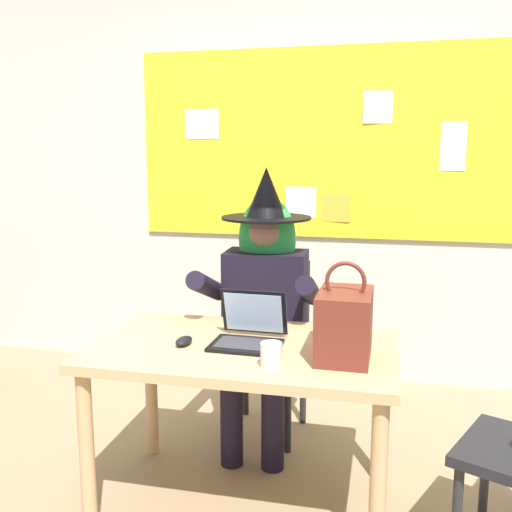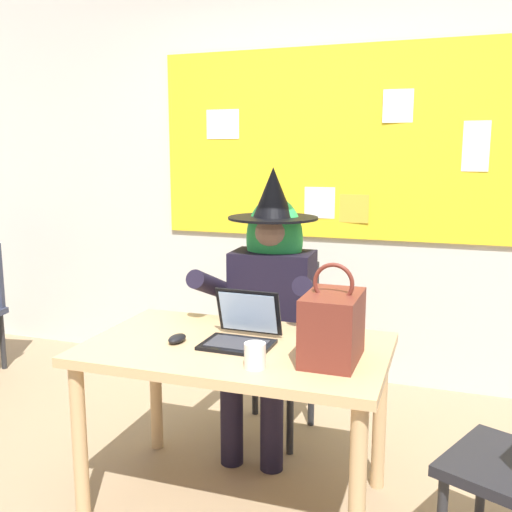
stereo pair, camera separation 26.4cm
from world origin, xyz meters
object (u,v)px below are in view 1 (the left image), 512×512
(chair_at_desk, at_px, (269,335))
(laptop, at_px, (249,332))
(desk_main, at_px, (245,366))
(computer_mouse, at_px, (184,341))
(person_costumed, at_px, (264,289))
(coffee_mug, at_px, (271,355))
(handbag, at_px, (344,324))

(chair_at_desk, distance_m, laptop, 0.75)
(desk_main, bearing_deg, computer_mouse, -166.03)
(chair_at_desk, xyz_separation_m, person_costumed, (-0.00, -0.12, 0.28))
(desk_main, xyz_separation_m, coffee_mug, (0.16, -0.23, 0.14))
(laptop, xyz_separation_m, coffee_mug, (0.15, -0.25, -0.00))
(computer_mouse, bearing_deg, chair_at_desk, 80.66)
(laptop, height_order, computer_mouse, laptop)
(computer_mouse, distance_m, handbag, 0.66)
(laptop, xyz_separation_m, computer_mouse, (-0.25, -0.09, -0.03))
(chair_at_desk, bearing_deg, desk_main, 9.05)
(person_costumed, relative_size, laptop, 4.97)
(computer_mouse, height_order, coffee_mug, coffee_mug)
(desk_main, relative_size, handbag, 3.30)
(person_costumed, distance_m, computer_mouse, 0.70)
(chair_at_desk, relative_size, coffee_mug, 9.68)
(laptop, bearing_deg, computer_mouse, -160.43)
(desk_main, xyz_separation_m, chair_at_desk, (-0.06, 0.74, -0.10))
(chair_at_desk, xyz_separation_m, coffee_mug, (0.22, -0.96, 0.24))
(chair_at_desk, height_order, handbag, handbag)
(laptop, distance_m, coffee_mug, 0.29)
(chair_at_desk, bearing_deg, handbag, 35.20)
(laptop, height_order, coffee_mug, laptop)
(chair_at_desk, height_order, person_costumed, person_costumed)
(desk_main, bearing_deg, handbag, -7.42)
(computer_mouse, height_order, handbag, handbag)
(coffee_mug, bearing_deg, person_costumed, 104.71)
(person_costumed, xyz_separation_m, computer_mouse, (-0.18, -0.68, -0.07))
(person_costumed, relative_size, coffee_mug, 14.97)
(person_costumed, bearing_deg, handbag, 32.20)
(desk_main, xyz_separation_m, person_costumed, (-0.06, 0.61, 0.18))
(chair_at_desk, relative_size, handbag, 2.43)
(coffee_mug, bearing_deg, chair_at_desk, 102.71)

